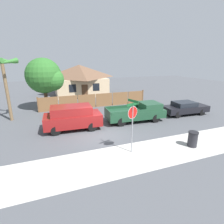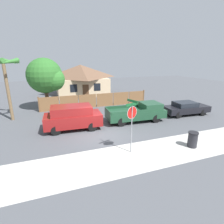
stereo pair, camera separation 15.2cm
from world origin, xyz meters
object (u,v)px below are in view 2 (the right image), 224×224
(oak_tree, at_px, (46,77))
(red_suv, at_px, (73,117))
(stop_sign, at_px, (132,117))
(house, at_px, (81,79))
(trash_bin, at_px, (193,139))
(palm_tree, at_px, (4,67))
(orange_pickup, at_px, (138,112))
(parked_sedan, at_px, (186,108))

(oak_tree, relative_size, red_suv, 1.23)
(stop_sign, bearing_deg, house, 70.28)
(trash_bin, bearing_deg, palm_tree, 140.32)
(oak_tree, bearing_deg, stop_sign, -69.19)
(orange_pickup, bearing_deg, parked_sedan, 3.54)
(palm_tree, bearing_deg, oak_tree, 39.24)
(parked_sedan, distance_m, stop_sign, 10.14)
(stop_sign, bearing_deg, orange_pickup, 40.17)
(house, xyz_separation_m, stop_sign, (-0.61, -20.22, -0.18))
(oak_tree, distance_m, orange_pickup, 10.81)
(palm_tree, bearing_deg, stop_sign, -49.35)
(oak_tree, height_order, red_suv, oak_tree)
(stop_sign, relative_size, trash_bin, 3.25)
(red_suv, bearing_deg, parked_sedan, 3.37)
(house, xyz_separation_m, trash_bin, (3.49, -20.96, -1.93))
(palm_tree, relative_size, trash_bin, 5.53)
(red_suv, relative_size, trash_bin, 4.53)
(house, xyz_separation_m, oak_tree, (-5.18, -8.18, 1.26))
(house, relative_size, trash_bin, 8.16)
(orange_pickup, bearing_deg, house, 102.72)
(oak_tree, xyz_separation_m, parked_sedan, (13.25, -7.02, -2.99))
(oak_tree, bearing_deg, house, 57.64)
(house, bearing_deg, stop_sign, -91.72)
(palm_tree, xyz_separation_m, stop_sign, (7.97, -9.28, -2.60))
(house, distance_m, red_suv, 15.64)
(oak_tree, xyz_separation_m, stop_sign, (4.58, -12.04, -1.44))
(stop_sign, bearing_deg, red_suv, 101.32)
(palm_tree, distance_m, stop_sign, 12.50)
(oak_tree, distance_m, trash_bin, 15.77)
(house, height_order, parked_sedan, house)
(house, relative_size, stop_sign, 2.51)
(house, height_order, orange_pickup, house)
(palm_tree, bearing_deg, red_suv, -39.57)
(parked_sedan, bearing_deg, trash_bin, -125.05)
(oak_tree, height_order, orange_pickup, oak_tree)
(house, distance_m, parked_sedan, 17.29)
(parked_sedan, bearing_deg, oak_tree, 155.46)
(oak_tree, bearing_deg, parked_sedan, -27.91)
(orange_pickup, height_order, trash_bin, orange_pickup)
(orange_pickup, xyz_separation_m, trash_bin, (0.99, -5.75, -0.32))
(red_suv, distance_m, trash_bin, 9.02)
(red_suv, relative_size, orange_pickup, 0.85)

